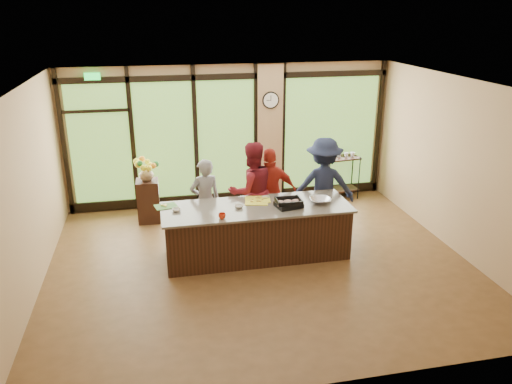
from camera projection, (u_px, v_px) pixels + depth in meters
name	position (u px, v px, depth m)	size (l,w,h in m)	color
floor	(260.00, 263.00, 8.48)	(7.00, 7.00, 0.00)	brown
ceiling	(261.00, 85.00, 7.44)	(7.00, 7.00, 0.00)	silver
back_wall	(230.00, 135.00, 10.71)	(7.00, 7.00, 0.00)	tan
left_wall	(27.00, 196.00, 7.28)	(6.00, 6.00, 0.00)	tan
right_wall	(457.00, 166.00, 8.63)	(6.00, 6.00, 0.00)	tan
window_wall	(238.00, 140.00, 10.74)	(6.90, 0.12, 3.00)	tan
island_base	(256.00, 232.00, 8.60)	(3.10, 1.00, 0.88)	black
countertop	(256.00, 207.00, 8.44)	(3.20, 1.10, 0.04)	slate
wall_clock	(271.00, 100.00, 10.49)	(0.36, 0.04, 0.36)	black
cook_left	(205.00, 200.00, 9.07)	(0.57, 0.38, 1.57)	gray
cook_midleft	(252.00, 191.00, 9.14)	(0.90, 0.70, 1.85)	maroon
cook_midright	(270.00, 192.00, 9.29)	(0.99, 0.41, 1.69)	#A42619
cook_right	(323.00, 186.00, 9.41)	(1.19, 0.69, 1.85)	#1A213A
roasting_pan	(289.00, 205.00, 8.40)	(0.42, 0.33, 0.07)	black
mixing_bowl	(320.00, 201.00, 8.57)	(0.36, 0.36, 0.09)	silver
cutting_board_left	(166.00, 206.00, 8.42)	(0.36, 0.27, 0.01)	#3E7C2D
cutting_board_center	(258.00, 199.00, 8.72)	(0.44, 0.33, 0.01)	yellow
cutting_board_right	(257.00, 202.00, 8.60)	(0.39, 0.30, 0.01)	yellow
prep_bowl_near	(176.00, 210.00, 8.23)	(0.15, 0.15, 0.05)	silver
prep_bowl_mid	(239.00, 207.00, 8.37)	(0.15, 0.15, 0.05)	silver
prep_bowl_far	(265.00, 197.00, 8.79)	(0.13, 0.13, 0.03)	silver
red_ramekin	(222.00, 216.00, 7.93)	(0.12, 0.12, 0.09)	red
flower_stand	(148.00, 201.00, 10.02)	(0.43, 0.43, 0.87)	black
flower_vase	(146.00, 173.00, 9.81)	(0.29, 0.29, 0.30)	olive
bar_cart	(341.00, 171.00, 11.23)	(0.82, 0.53, 1.05)	black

